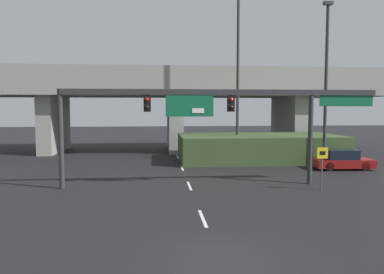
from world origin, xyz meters
The scene contains 9 objects.
ground_plane centered at (0.00, 0.00, 0.00)m, with size 160.00×160.00×0.00m, color black.
lane_markings centered at (0.00, 13.68, 0.00)m, with size 0.14×21.56×0.01m.
signal_gantry centered at (1.44, 10.40, 4.59)m, with size 18.27×0.44×5.55m.
speed_limit_sign centered at (7.08, 8.62, 1.57)m, with size 0.60×0.11×2.41m.
highway_light_pole_near centered at (10.87, 16.58, 6.56)m, with size 0.70×0.36×12.37m.
highway_light_pole_far centered at (5.07, 21.02, 8.38)m, with size 0.70×0.36×16.01m.
overpass_bridge centered at (0.00, 28.60, 5.88)m, with size 43.53×9.72×8.39m.
grass_embankment centered at (6.83, 20.45, 1.09)m, with size 13.49×6.86×2.18m.
parked_sedan_near_right centered at (11.67, 15.31, 0.67)m, with size 4.32×2.02×1.46m.
Camera 1 is at (-1.82, -10.78, 4.52)m, focal length 35.00 mm.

